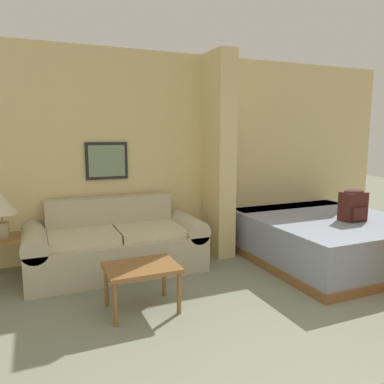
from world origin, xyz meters
TOP-DOWN VIEW (x-y plane):
  - wall_back at (-0.00, 3.68)m, footprint 7.08×0.16m
  - wall_partition_pillar at (0.59, 3.35)m, footprint 0.24×0.56m
  - couch at (-0.80, 3.20)m, footprint 2.00×0.84m
  - coffee_table at (-0.80, 2.13)m, footprint 0.65×0.49m
  - side_table at (-1.96, 3.23)m, footprint 0.45×0.45m
  - table_lamp at (-1.96, 3.23)m, footprint 0.33×0.33m
  - bed at (1.73, 2.57)m, footprint 1.86×2.03m
  - backpack at (1.86, 2.28)m, footprint 0.29×0.22m

SIDE VIEW (x-z plane):
  - bed at x=1.73m, z-range 0.00..0.56m
  - couch at x=-0.80m, z-range -0.11..0.73m
  - coffee_table at x=-0.80m, z-range 0.15..0.57m
  - side_table at x=-1.96m, z-range 0.18..0.70m
  - backpack at x=1.86m, z-range 0.56..0.94m
  - table_lamp at x=-1.96m, z-range 0.62..1.10m
  - wall_back at x=0.00m, z-range -0.01..2.59m
  - wall_partition_pillar at x=0.59m, z-range 0.00..2.60m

